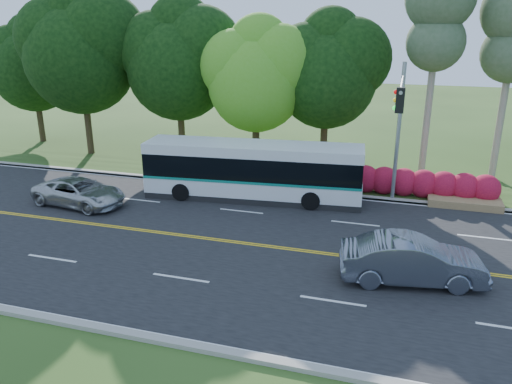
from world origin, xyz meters
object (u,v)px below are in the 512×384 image
(sedan, at_px, (412,260))
(suv, at_px, (79,192))
(traffic_signal, at_px, (399,117))
(transit_bus, at_px, (253,172))

(sedan, relative_size, suv, 1.05)
(traffic_signal, bearing_deg, suv, -167.38)
(traffic_signal, relative_size, transit_bus, 0.62)
(transit_bus, bearing_deg, suv, -161.87)
(traffic_signal, distance_m, transit_bus, 7.72)
(transit_bus, bearing_deg, sedan, -45.96)
(traffic_signal, xyz_separation_m, transit_bus, (-7.03, 0.10, -3.21))
(suv, bearing_deg, sedan, -94.89)
(traffic_signal, distance_m, suv, 15.94)
(traffic_signal, bearing_deg, transit_bus, 179.20)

